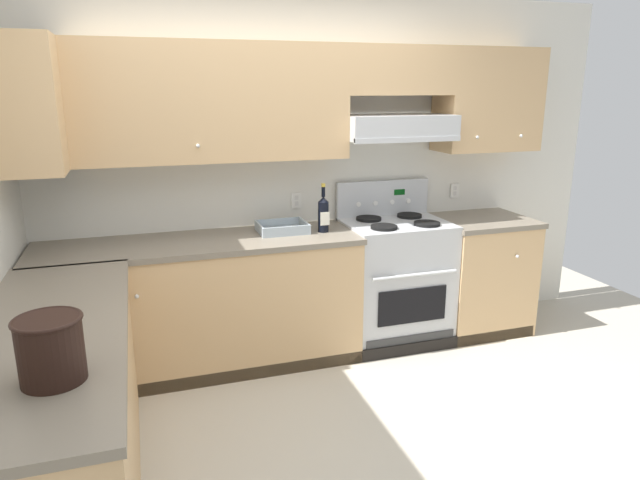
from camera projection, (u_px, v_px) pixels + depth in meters
name	position (u px, v px, depth m)	size (l,w,h in m)	color
ground_plane	(327.00, 458.00, 3.00)	(7.04, 7.04, 0.00)	#B2AA99
wall_back	(312.00, 146.00, 4.13)	(4.68, 0.57, 2.55)	silver
counter_back_run	(280.00, 297.00, 4.04)	(3.60, 0.65, 0.91)	tan
counter_left_run	(62.00, 425.00, 2.51)	(0.63, 1.91, 0.91)	tan
stove	(395.00, 280.00, 4.31)	(0.76, 0.62, 1.20)	#B7BABC
wine_bottle	(323.00, 213.00, 3.97)	(0.08, 0.08, 0.34)	black
bowl	(282.00, 229.00, 3.99)	(0.34, 0.28, 0.07)	#9EADB7
bucket	(51.00, 348.00, 1.94)	(0.23, 0.23, 0.23)	black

